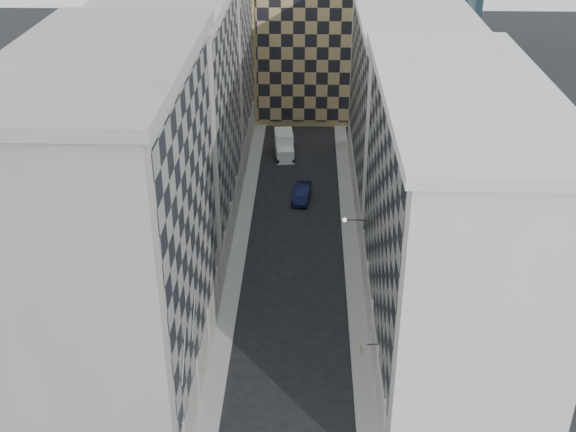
# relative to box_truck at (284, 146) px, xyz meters

# --- Properties ---
(sidewalk_west) EXTENTS (1.50, 100.00, 0.15)m
(sidewalk_west) POSITION_rel_box_truck_xyz_m (-3.48, -21.36, -1.14)
(sidewalk_west) COLOR #999893
(sidewalk_west) RESTS_ON ground
(sidewalk_east) EXTENTS (1.50, 100.00, 0.15)m
(sidewalk_east) POSITION_rel_box_truck_xyz_m (7.02, -21.36, -1.14)
(sidewalk_east) COLOR #999893
(sidewalk_east) RESTS_ON ground
(bldg_left_a) EXTENTS (10.80, 22.80, 23.70)m
(bldg_left_a) POSITION_rel_box_truck_xyz_m (-9.11, -40.36, 10.61)
(bldg_left_a) COLOR gray
(bldg_left_a) RESTS_ON ground
(bldg_left_b) EXTENTS (10.80, 22.80, 22.70)m
(bldg_left_b) POSITION_rel_box_truck_xyz_m (-9.11, -18.36, 10.11)
(bldg_left_b) COLOR #99988E
(bldg_left_b) RESTS_ON ground
(bldg_left_c) EXTENTS (10.80, 22.80, 21.70)m
(bldg_left_c) POSITION_rel_box_truck_xyz_m (-9.11, 3.64, 9.61)
(bldg_left_c) COLOR gray
(bldg_left_c) RESTS_ON ground
(bldg_right_a) EXTENTS (10.80, 26.80, 20.70)m
(bldg_right_a) POSITION_rel_box_truck_xyz_m (12.65, -36.36, 9.10)
(bldg_right_a) COLOR beige
(bldg_right_a) RESTS_ON ground
(bldg_right_b) EXTENTS (10.80, 28.80, 19.70)m
(bldg_right_b) POSITION_rel_box_truck_xyz_m (12.66, -9.36, 8.63)
(bldg_right_b) COLOR beige
(bldg_right_b) RESTS_ON ground
(tan_block) EXTENTS (16.80, 14.80, 18.80)m
(tan_block) POSITION_rel_box_truck_xyz_m (3.77, 16.54, 8.22)
(tan_block) COLOR tan
(tan_block) RESTS_ON ground
(flagpoles_left) EXTENTS (0.10, 6.33, 2.33)m
(flagpoles_left) POSITION_rel_box_truck_xyz_m (-4.13, -45.36, 6.78)
(flagpoles_left) COLOR gray
(flagpoles_left) RESTS_ON ground
(bracket_lamp) EXTENTS (1.98, 0.36, 0.36)m
(bracket_lamp) POSITION_rel_box_truck_xyz_m (6.15, -27.36, 4.98)
(bracket_lamp) COLOR black
(bracket_lamp) RESTS_ON ground
(box_truck) EXTENTS (2.59, 5.29, 2.80)m
(box_truck) POSITION_rel_box_truck_xyz_m (0.00, 0.00, 0.00)
(box_truck) COLOR white
(box_truck) RESTS_ON ground
(dark_car) EXTENTS (2.11, 4.93, 1.58)m
(dark_car) POSITION_rel_box_truck_xyz_m (2.23, -11.64, -0.43)
(dark_car) COLOR #0E1236
(dark_car) RESTS_ON ground
(shop_sign) EXTENTS (1.13, 0.66, 0.74)m
(shop_sign) POSITION_rel_box_truck_xyz_m (6.74, -41.06, 2.62)
(shop_sign) COLOR black
(shop_sign) RESTS_ON ground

